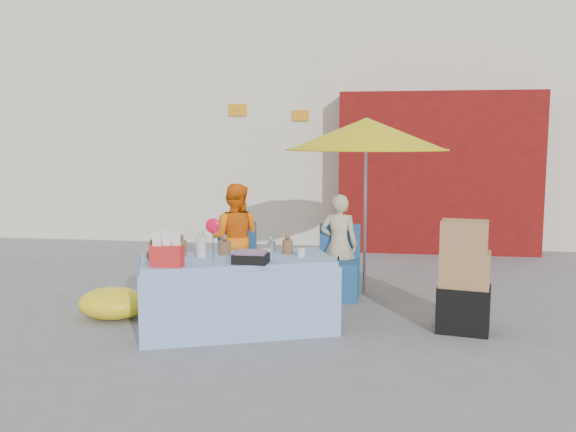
% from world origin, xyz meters
% --- Properties ---
extents(ground, '(80.00, 80.00, 0.00)m').
position_xyz_m(ground, '(0.00, 0.00, 0.00)').
color(ground, slate).
rests_on(ground, ground).
extents(backdrop, '(14.00, 8.00, 7.80)m').
position_xyz_m(backdrop, '(0.52, 7.52, 3.10)').
color(backdrop, silver).
rests_on(backdrop, ground).
extents(market_table, '(2.03, 1.45, 1.11)m').
position_xyz_m(market_table, '(-0.11, -0.36, 0.36)').
color(market_table, '#96B9F0').
rests_on(market_table, ground).
extents(chair_left, '(0.50, 0.49, 0.85)m').
position_xyz_m(chair_left, '(-0.46, 0.96, 0.26)').
color(chair_left, '#1D4F88').
rests_on(chair_left, ground).
extents(chair_right, '(0.50, 0.49, 0.85)m').
position_xyz_m(chair_right, '(0.79, 0.96, 0.26)').
color(chair_right, '#1D4F88').
rests_on(chair_right, ground).
extents(vendor_orange, '(0.66, 0.52, 1.32)m').
position_xyz_m(vendor_orange, '(-0.47, 1.09, 0.66)').
color(vendor_orange, orange).
rests_on(vendor_orange, ground).
extents(vendor_beige, '(0.45, 0.31, 1.21)m').
position_xyz_m(vendor_beige, '(0.78, 1.09, 0.61)').
color(vendor_beige, '#C5B58B').
rests_on(vendor_beige, ground).
extents(umbrella, '(1.90, 1.90, 2.09)m').
position_xyz_m(umbrella, '(1.08, 1.24, 1.89)').
color(umbrella, gray).
rests_on(umbrella, ground).
extents(box_stack, '(0.55, 0.49, 1.08)m').
position_xyz_m(box_stack, '(2.06, -0.10, 0.50)').
color(box_stack, black).
rests_on(box_stack, ground).
extents(tarp_bundle, '(0.87, 0.79, 0.32)m').
position_xyz_m(tarp_bundle, '(-1.46, -0.19, 0.16)').
color(tarp_bundle, yellow).
rests_on(tarp_bundle, ground).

